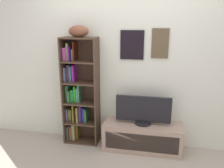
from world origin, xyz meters
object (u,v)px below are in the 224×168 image
(television, at_px, (143,111))
(football, at_px, (79,31))
(bookshelf, at_px, (78,94))
(tv_stand, at_px, (142,137))

(television, bearing_deg, football, 176.54)
(bookshelf, bearing_deg, television, -5.14)
(bookshelf, xyz_separation_m, football, (0.05, -0.03, 0.91))
(football, height_order, television, football)
(tv_stand, relative_size, television, 1.45)
(tv_stand, xyz_separation_m, television, (0.00, 0.00, 0.39))
(football, bearing_deg, bookshelf, 149.09)
(bookshelf, distance_m, football, 0.91)
(football, relative_size, television, 0.39)
(bookshelf, xyz_separation_m, tv_stand, (0.96, -0.09, -0.54))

